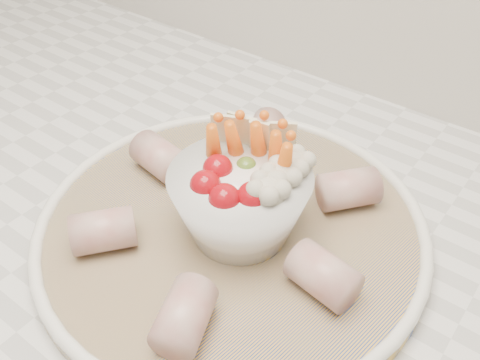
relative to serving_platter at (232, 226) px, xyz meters
The scene contains 3 objects.
serving_platter is the anchor object (origin of this frame).
veggie_bowl 0.05m from the serving_platter, ahead, with size 0.13×0.13×0.11m.
cured_meat_rolls 0.02m from the serving_platter, 82.87° to the right, with size 0.28×0.30×0.04m.
Camera 1 is at (0.13, 1.15, 1.29)m, focal length 40.00 mm.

